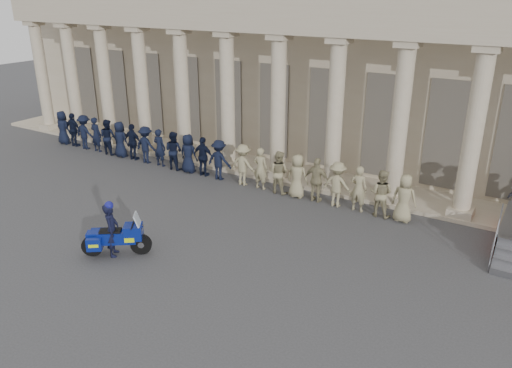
% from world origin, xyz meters
% --- Properties ---
extents(ground, '(90.00, 90.00, 0.00)m').
position_xyz_m(ground, '(0.00, 0.00, 0.00)').
color(ground, '#3A3A3C').
rests_on(ground, ground).
extents(building, '(40.00, 12.50, 9.00)m').
position_xyz_m(building, '(-0.00, 14.74, 4.52)').
color(building, tan).
rests_on(building, ground).
extents(officer_rank, '(19.55, 0.69, 1.82)m').
position_xyz_m(officer_rank, '(-4.63, 6.68, 0.91)').
color(officer_rank, black).
rests_on(officer_rank, ground).
extents(motorcycle, '(1.89, 1.57, 1.42)m').
position_xyz_m(motorcycle, '(-2.36, -0.56, 0.62)').
color(motorcycle, black).
rests_on(motorcycle, ground).
extents(rider, '(0.73, 0.78, 1.87)m').
position_xyz_m(rider, '(-2.46, -0.64, 0.93)').
color(rider, black).
rests_on(rider, ground).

